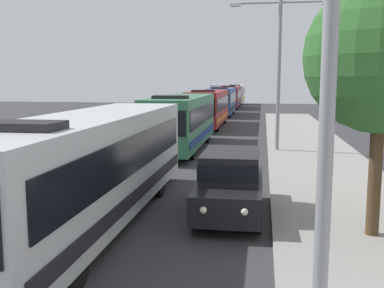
{
  "coord_description": "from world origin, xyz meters",
  "views": [
    {
      "loc": [
        3.3,
        1.88,
        3.98
      ],
      "look_at": [
        1.0,
        16.67,
        1.88
      ],
      "focal_mm": 42.75,
      "sensor_mm": 36.0,
      "label": 1
    }
  ],
  "objects_px": {
    "bus_tail_end": "(236,93)",
    "streetlamp_mid": "(279,59)",
    "box_truck_oncoming": "(218,93)",
    "bus_lead": "(91,165)",
    "bus_second_in_line": "(182,120)",
    "bus_rear": "(230,96)",
    "white_suv": "(231,181)",
    "roadside_tree": "(382,57)",
    "bus_fourth_in_line": "(222,100)",
    "bus_middle": "(208,107)"
  },
  "relations": [
    {
      "from": "bus_second_in_line",
      "to": "white_suv",
      "type": "distance_m",
      "value": 13.1
    },
    {
      "from": "bus_middle",
      "to": "bus_tail_end",
      "type": "distance_m",
      "value": 39.21
    },
    {
      "from": "white_suv",
      "to": "bus_rear",
      "type": "bearing_deg",
      "value": 94.12
    },
    {
      "from": "bus_rear",
      "to": "bus_fourth_in_line",
      "type": "bearing_deg",
      "value": -90.0
    },
    {
      "from": "bus_tail_end",
      "to": "streetlamp_mid",
      "type": "relative_size",
      "value": 1.53
    },
    {
      "from": "bus_rear",
      "to": "bus_tail_end",
      "type": "xyz_separation_m",
      "value": [
        0.0,
        13.21,
        0.0
      ]
    },
    {
      "from": "box_truck_oncoming",
      "to": "streetlamp_mid",
      "type": "relative_size",
      "value": 0.92
    },
    {
      "from": "white_suv",
      "to": "bus_fourth_in_line",
      "type": "bearing_deg",
      "value": 95.52
    },
    {
      "from": "bus_lead",
      "to": "bus_middle",
      "type": "relative_size",
      "value": 1.09
    },
    {
      "from": "bus_middle",
      "to": "streetlamp_mid",
      "type": "xyz_separation_m",
      "value": [
        5.4,
        -13.13,
        3.39
      ]
    },
    {
      "from": "box_truck_oncoming",
      "to": "roadside_tree",
      "type": "distance_m",
      "value": 69.54
    },
    {
      "from": "bus_tail_end",
      "to": "bus_lead",
      "type": "bearing_deg",
      "value": -90.0
    },
    {
      "from": "streetlamp_mid",
      "to": "roadside_tree",
      "type": "height_order",
      "value": "streetlamp_mid"
    },
    {
      "from": "bus_rear",
      "to": "streetlamp_mid",
      "type": "relative_size",
      "value": 1.33
    },
    {
      "from": "bus_middle",
      "to": "streetlamp_mid",
      "type": "distance_m",
      "value": 14.59
    },
    {
      "from": "bus_second_in_line",
      "to": "bus_fourth_in_line",
      "type": "xyz_separation_m",
      "value": [
        -0.0,
        25.73,
        -0.0
      ]
    },
    {
      "from": "white_suv",
      "to": "streetlamp_mid",
      "type": "xyz_separation_m",
      "value": [
        1.7,
        12.2,
        4.05
      ]
    },
    {
      "from": "bus_second_in_line",
      "to": "roadside_tree",
      "type": "xyz_separation_m",
      "value": [
        7.35,
        -14.15,
        2.82
      ]
    },
    {
      "from": "bus_middle",
      "to": "white_suv",
      "type": "relative_size",
      "value": 2.43
    },
    {
      "from": "streetlamp_mid",
      "to": "bus_tail_end",
      "type": "bearing_deg",
      "value": 95.89
    },
    {
      "from": "bus_tail_end",
      "to": "box_truck_oncoming",
      "type": "relative_size",
      "value": 1.67
    },
    {
      "from": "bus_second_in_line",
      "to": "bus_fourth_in_line",
      "type": "distance_m",
      "value": 25.73
    },
    {
      "from": "bus_second_in_line",
      "to": "white_suv",
      "type": "height_order",
      "value": "bus_second_in_line"
    },
    {
      "from": "bus_lead",
      "to": "streetlamp_mid",
      "type": "distance_m",
      "value": 15.17
    },
    {
      "from": "bus_lead",
      "to": "bus_second_in_line",
      "type": "distance_m",
      "value": 14.11
    },
    {
      "from": "bus_second_in_line",
      "to": "roadside_tree",
      "type": "relative_size",
      "value": 1.74
    },
    {
      "from": "bus_tail_end",
      "to": "bus_second_in_line",
      "type": "bearing_deg",
      "value": -90.0
    },
    {
      "from": "bus_middle",
      "to": "white_suv",
      "type": "distance_m",
      "value": 25.61
    },
    {
      "from": "bus_fourth_in_line",
      "to": "roadside_tree",
      "type": "bearing_deg",
      "value": -79.55
    },
    {
      "from": "bus_tail_end",
      "to": "roadside_tree",
      "type": "bearing_deg",
      "value": -83.66
    },
    {
      "from": "bus_tail_end",
      "to": "box_truck_oncoming",
      "type": "bearing_deg",
      "value": 142.69
    },
    {
      "from": "bus_tail_end",
      "to": "streetlamp_mid",
      "type": "xyz_separation_m",
      "value": [
        5.4,
        -52.34,
        3.39
      ]
    },
    {
      "from": "streetlamp_mid",
      "to": "roadside_tree",
      "type": "distance_m",
      "value": 13.95
    },
    {
      "from": "bus_fourth_in_line",
      "to": "roadside_tree",
      "type": "distance_m",
      "value": 40.66
    },
    {
      "from": "bus_second_in_line",
      "to": "bus_tail_end",
      "type": "distance_m",
      "value": 51.99
    },
    {
      "from": "white_suv",
      "to": "bus_second_in_line",
      "type": "bearing_deg",
      "value": 106.41
    },
    {
      "from": "bus_second_in_line",
      "to": "bus_rear",
      "type": "relative_size",
      "value": 1.0
    },
    {
      "from": "bus_lead",
      "to": "bus_fourth_in_line",
      "type": "height_order",
      "value": "same"
    },
    {
      "from": "bus_middle",
      "to": "roadside_tree",
      "type": "xyz_separation_m",
      "value": [
        7.35,
        -26.93,
        2.82
      ]
    },
    {
      "from": "streetlamp_mid",
      "to": "bus_second_in_line",
      "type": "bearing_deg",
      "value": 176.28
    },
    {
      "from": "streetlamp_mid",
      "to": "roadside_tree",
      "type": "relative_size",
      "value": 1.3
    },
    {
      "from": "bus_lead",
      "to": "box_truck_oncoming",
      "type": "relative_size",
      "value": 1.67
    },
    {
      "from": "bus_second_in_line",
      "to": "streetlamp_mid",
      "type": "height_order",
      "value": "streetlamp_mid"
    },
    {
      "from": "bus_tail_end",
      "to": "white_suv",
      "type": "height_order",
      "value": "bus_tail_end"
    },
    {
      "from": "bus_fourth_in_line",
      "to": "streetlamp_mid",
      "type": "relative_size",
      "value": 1.3
    },
    {
      "from": "bus_second_in_line",
      "to": "roadside_tree",
      "type": "height_order",
      "value": "roadside_tree"
    },
    {
      "from": "roadside_tree",
      "to": "white_suv",
      "type": "bearing_deg",
      "value": 156.35
    },
    {
      "from": "streetlamp_mid",
      "to": "roadside_tree",
      "type": "bearing_deg",
      "value": -81.93
    },
    {
      "from": "bus_lead",
      "to": "white_suv",
      "type": "bearing_deg",
      "value": 22.88
    },
    {
      "from": "bus_lead",
      "to": "bus_middle",
      "type": "height_order",
      "value": "same"
    }
  ]
}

